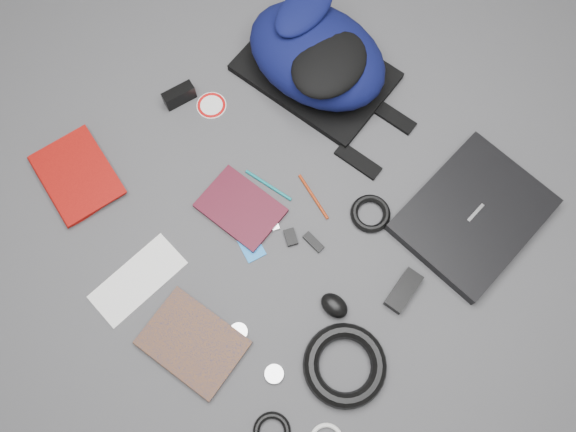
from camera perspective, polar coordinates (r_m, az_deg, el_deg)
ground at (r=1.50m, az=-0.00°, el=-0.24°), size 4.00×4.00×0.00m
backpack at (r=1.61m, az=2.95°, el=16.03°), size 0.42×0.52×0.19m
laptop at (r=1.56m, az=18.32°, el=0.11°), size 0.41×0.34×0.04m
textbook_red at (r=1.64m, az=-23.27°, el=2.15°), size 0.20×0.25×0.03m
comic_book at (r=1.44m, az=-11.85°, el=-15.29°), size 0.24×0.28×0.02m
envelope at (r=1.50m, az=-15.01°, el=-6.28°), size 0.25×0.14×0.00m
dvd_case at (r=1.50m, az=-4.83°, el=0.81°), size 0.19×0.24×0.02m
compact_camera at (r=1.65m, az=-11.00°, el=11.93°), size 0.09×0.04×0.05m
sticker_disc at (r=1.65m, az=-7.78°, el=11.07°), size 0.11×0.11×0.00m
pen_teal at (r=1.52m, az=-2.00°, el=3.15°), size 0.05×0.14×0.01m
pen_red at (r=1.51m, az=2.60°, el=1.97°), size 0.03×0.15×0.01m
id_badge at (r=1.48m, az=-3.82°, el=-3.01°), size 0.07×0.09×0.00m
usb_black at (r=1.47m, az=2.60°, el=-2.66°), size 0.03×0.06×0.01m
usb_silver at (r=1.49m, az=-1.49°, el=-0.57°), size 0.03×0.05×0.01m
key_fob at (r=1.47m, az=0.28°, el=-2.17°), size 0.04×0.05×0.01m
mouse at (r=1.43m, az=4.72°, el=-9.06°), size 0.07×0.08×0.04m
headphone_left at (r=1.43m, az=-5.05°, el=-11.65°), size 0.05×0.05×0.01m
headphone_right at (r=1.42m, az=-1.41°, el=-15.74°), size 0.06×0.06×0.01m
cable_coil at (r=1.51m, az=8.37°, el=0.25°), size 0.14×0.14×0.02m
power_brick at (r=1.46m, az=11.66°, el=-7.44°), size 0.12×0.08×0.03m
power_cord_coil at (r=1.41m, az=5.79°, el=-14.85°), size 0.27×0.27×0.04m
earbud_coil at (r=1.42m, az=-1.65°, el=-21.05°), size 0.12×0.12×0.02m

